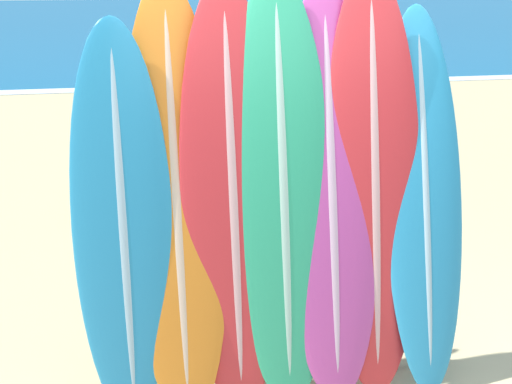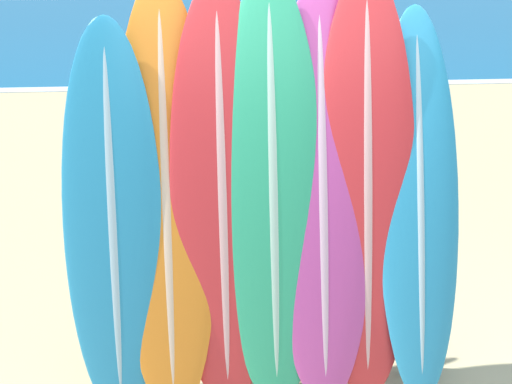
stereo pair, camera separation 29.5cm
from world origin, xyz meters
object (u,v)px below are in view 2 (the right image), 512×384
Objects in this scene: surfboard_rack at (270,309)px; surfboard_slot_3 at (273,196)px; surfboard_slot_2 at (222,201)px; person_far_left at (120,122)px; surfboard_slot_6 at (418,207)px; person_near_water at (196,92)px; surfboard_slot_5 at (367,190)px; surfboard_slot_4 at (322,200)px; person_mid_beach at (321,57)px; surfboard_slot_0 at (113,223)px; surfboard_slot_1 at (166,201)px.

surfboard_slot_3 is (0.01, 0.03, 0.72)m from surfboard_rack.
surfboard_rack is 0.85× the size of surfboard_slot_3.
surfboard_slot_2 is 3.18m from person_far_left.
surfboard_slot_6 reaches higher than person_near_water.
surfboard_slot_2 is at bearing 173.24° from surfboard_rack.
surfboard_slot_5 reaches higher than person_near_water.
person_mid_beach is at bearing 78.06° from surfboard_slot_4.
surfboard_slot_5 reaches higher than surfboard_slot_2.
person_near_water is at bearing 91.26° from surfboard_slot_2.
surfboard_slot_4 is 1.37× the size of person_mid_beach.
surfboard_slot_0 reaches higher than person_mid_beach.
person_far_left is (-0.91, 3.03, -0.23)m from surfboard_slot_2.
surfboard_slot_5 reaches higher than person_far_left.
surfboard_slot_4 reaches higher than surfboard_slot_0.
surfboard_rack is at bearing -114.20° from surfboard_slot_3.
surfboard_slot_1 is at bearing 41.07° from person_far_left.
person_mid_beach is (2.45, 3.70, -0.03)m from person_near_water.
surfboard_slot_5 is at bearing 176.30° from surfboard_slot_6.
surfboard_slot_6 is at bearing 176.08° from person_mid_beach.
surfboard_slot_4 is 8.59m from person_mid_beach.
surfboard_slot_3 is at bearing -0.36° from surfboard_slot_2.
surfboard_slot_2 is at bearing 2.36° from surfboard_slot_0.
surfboard_slot_2 is at bearing 179.85° from surfboard_slot_4.
surfboard_rack is 8.70m from person_mid_beach.
surfboard_slot_2 is 1.38× the size of person_mid_beach.
surfboard_slot_3 is at bearing 83.05° from person_near_water.
surfboard_slot_4 is at bearing 178.81° from surfboard_slot_6.
person_far_left is (-2.06, 3.05, -0.15)m from surfboard_slot_6.
surfboard_slot_6 is at bearing -0.77° from surfboard_slot_3.
surfboard_slot_1 is at bearing 175.71° from surfboard_slot_2.
surfboard_slot_3 reaches higher than person_near_water.
person_near_water is (-0.10, 4.71, -0.22)m from surfboard_slot_2.
person_far_left is (-1.18, 3.07, 0.47)m from surfboard_rack.
person_far_left is (-0.81, -1.67, -0.01)m from person_near_water.
surfboard_rack is 0.92× the size of surfboard_slot_6.
surfboard_slot_4 is 0.58m from surfboard_slot_6.
surfboard_rack is 0.92m from surfboard_slot_5.
surfboard_slot_2 is 1.01× the size of surfboard_slot_4.
surfboard_slot_3 is 1.09× the size of surfboard_slot_6.
surfboard_slot_2 is at bearing 179.33° from surfboard_slot_6.
surfboard_slot_1 is at bearing 9.31° from surfboard_slot_0.
surfboard_slot_2 reaches higher than surfboard_slot_6.
surfboard_slot_0 is 4.76m from person_near_water.
surfboard_slot_3 is at bearing -2.42° from surfboard_slot_1.
surfboard_slot_5 reaches higher than surfboard_slot_4.
surfboard_slot_3 reaches higher than person_mid_beach.
surfboard_slot_4 is at bearing 0.07° from surfboard_slot_3.
surfboard_slot_4 is 1.05× the size of surfboard_slot_6.
surfboard_slot_2 reaches higher than person_far_left.
surfboard_slot_0 is 0.91m from surfboard_slot_3.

